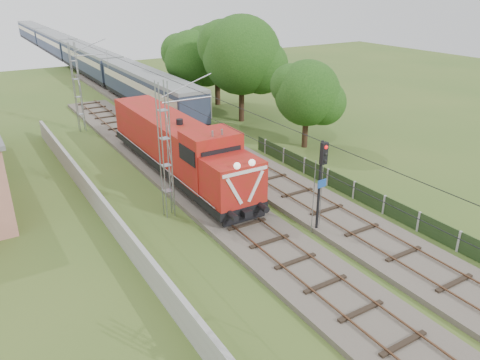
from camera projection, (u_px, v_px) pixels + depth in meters
ground at (349, 309)px, 19.85m from camera, size 140.00×140.00×0.00m
track_main at (258, 235)px, 25.27m from camera, size 4.20×70.00×0.45m
track_side at (221, 151)px, 37.87m from camera, size 4.20×80.00×0.45m
catenary at (166, 151)px, 26.26m from camera, size 3.31×70.00×8.00m
boundary_wall at (110, 218)px, 25.85m from camera, size 0.25×40.00×1.50m
fence at (419, 222)px, 25.81m from camera, size 0.12×32.00×1.20m
locomotive at (178, 146)px, 32.35m from camera, size 3.13×17.90×4.55m
coach_rake at (71, 50)px, 76.03m from camera, size 3.05×90.89×3.52m
signal_post at (322, 172)px, 24.43m from camera, size 0.59×0.46×5.34m
tree_a at (308, 94)px, 37.58m from camera, size 5.56×5.30×7.21m
tree_b at (243, 56)px, 44.14m from camera, size 7.82×7.45×10.14m
tree_c at (193, 59)px, 50.12m from camera, size 6.32×6.02×8.19m
tree_d at (218, 54)px, 50.74m from camera, size 6.89×6.56×8.93m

